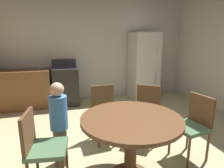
# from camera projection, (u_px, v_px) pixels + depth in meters

# --- Properties ---
(ground_plane) EXTENTS (14.00, 14.00, 0.00)m
(ground_plane) POSITION_uv_depth(u_px,v_px,m) (119.00, 160.00, 2.57)
(ground_plane) COLOR tan
(wall_back) EXTENTS (5.89, 0.12, 2.70)m
(wall_back) POSITION_uv_depth(u_px,v_px,m) (85.00, 48.00, 5.01)
(wall_back) COLOR beige
(wall_back) RESTS_ON ground
(kitchen_counter) EXTENTS (1.73, 0.60, 0.90)m
(kitchen_counter) POSITION_uv_depth(u_px,v_px,m) (11.00, 90.00, 4.37)
(kitchen_counter) COLOR brown
(kitchen_counter) RESTS_ON ground
(oven_range) EXTENTS (0.60, 0.60, 1.10)m
(oven_range) POSITION_uv_depth(u_px,v_px,m) (66.00, 86.00, 4.69)
(oven_range) COLOR black
(oven_range) RESTS_ON ground
(refrigerator) EXTENTS (0.68, 0.68, 1.76)m
(refrigerator) POSITION_uv_depth(u_px,v_px,m) (144.00, 66.00, 5.10)
(refrigerator) COLOR silver
(refrigerator) RESTS_ON ground
(dining_table) EXTENTS (1.12, 1.12, 0.76)m
(dining_table) POSITION_uv_depth(u_px,v_px,m) (131.00, 131.00, 2.11)
(dining_table) COLOR brown
(dining_table) RESTS_ON ground
(chair_north) EXTENTS (0.43, 0.43, 0.87)m
(chair_north) POSITION_uv_depth(u_px,v_px,m) (105.00, 109.00, 3.03)
(chair_north) COLOR brown
(chair_north) RESTS_ON ground
(chair_east) EXTENTS (0.46, 0.46, 0.87)m
(chair_east) POSITION_uv_depth(u_px,v_px,m) (194.00, 123.00, 2.54)
(chair_east) COLOR brown
(chair_east) RESTS_ON ground
(chair_northeast) EXTENTS (0.56, 0.56, 0.87)m
(chair_northeast) POSITION_uv_depth(u_px,v_px,m) (147.00, 109.00, 3.02)
(chair_northeast) COLOR brown
(chair_northeast) RESTS_ON ground
(chair_west) EXTENTS (0.45, 0.45, 0.87)m
(chair_west) POSITION_uv_depth(u_px,v_px,m) (41.00, 145.00, 2.01)
(chair_west) COLOR brown
(chair_west) RESTS_ON ground
(person_child) EXTENTS (0.30, 0.30, 1.09)m
(person_child) POSITION_uv_depth(u_px,v_px,m) (59.00, 123.00, 2.36)
(person_child) COLOR #665B51
(person_child) RESTS_ON ground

